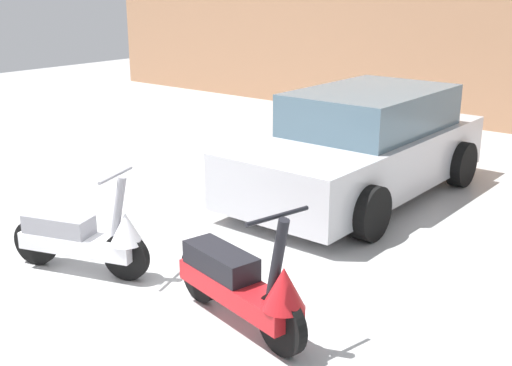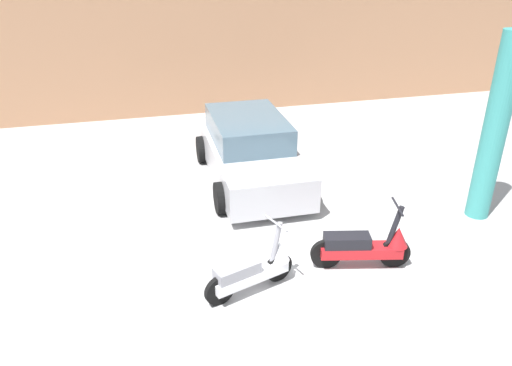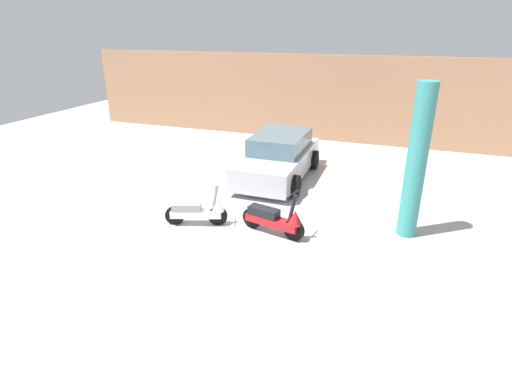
# 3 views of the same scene
# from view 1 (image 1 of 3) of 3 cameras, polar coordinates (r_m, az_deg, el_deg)

# --- Properties ---
(ground_plane) EXTENTS (28.00, 28.00, 0.00)m
(ground_plane) POSITION_cam_1_polar(r_m,az_deg,el_deg) (5.33, -13.48, -11.82)
(ground_plane) COLOR #B2B2B2
(wall_back) EXTENTS (19.60, 0.12, 3.27)m
(wall_back) POSITION_cam_1_polar(r_m,az_deg,el_deg) (12.13, 21.06, 11.91)
(wall_back) COLOR tan
(wall_back) RESTS_ON ground_plane
(scooter_front_left) EXTENTS (1.37, 0.70, 0.99)m
(scooter_front_left) POSITION_cam_1_polar(r_m,az_deg,el_deg) (6.05, -15.00, -4.64)
(scooter_front_left) COLOR black
(scooter_front_left) RESTS_ON ground_plane
(scooter_front_right) EXTENTS (1.49, 0.65, 1.06)m
(scooter_front_right) POSITION_cam_1_polar(r_m,az_deg,el_deg) (4.92, -1.18, -8.95)
(scooter_front_right) COLOR black
(scooter_front_right) RESTS_ON ground_plane
(car_rear_left) EXTENTS (1.89, 3.87, 1.31)m
(car_rear_left) POSITION_cam_1_polar(r_m,az_deg,el_deg) (8.05, 9.45, 3.27)
(car_rear_left) COLOR #B7B7BC
(car_rear_left) RESTS_ON ground_plane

